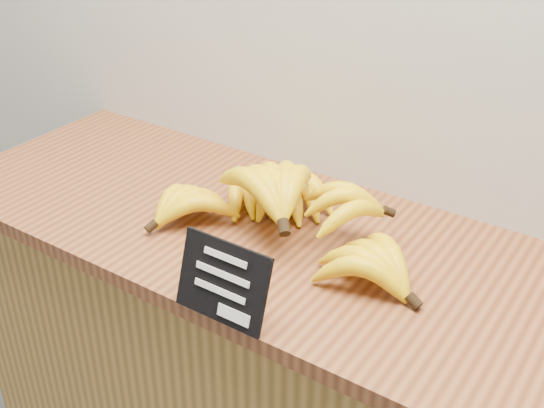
# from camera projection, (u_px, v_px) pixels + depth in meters

# --- Properties ---
(counter_top) EXTENTS (1.49, 0.54, 0.03)m
(counter_top) POSITION_uv_depth(u_px,v_px,m) (287.00, 241.00, 1.28)
(counter_top) COLOR brown
(counter_top) RESTS_ON counter
(chalkboard_sign) EXTENTS (0.16, 0.05, 0.12)m
(chalkboard_sign) POSITION_uv_depth(u_px,v_px,m) (222.00, 282.00, 1.04)
(chalkboard_sign) COLOR black
(chalkboard_sign) RESTS_ON counter_top
(banana_pile) EXTENTS (0.60, 0.37, 0.13)m
(banana_pile) POSITION_uv_depth(u_px,v_px,m) (283.00, 207.00, 1.26)
(banana_pile) COLOR yellow
(banana_pile) RESTS_ON counter_top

